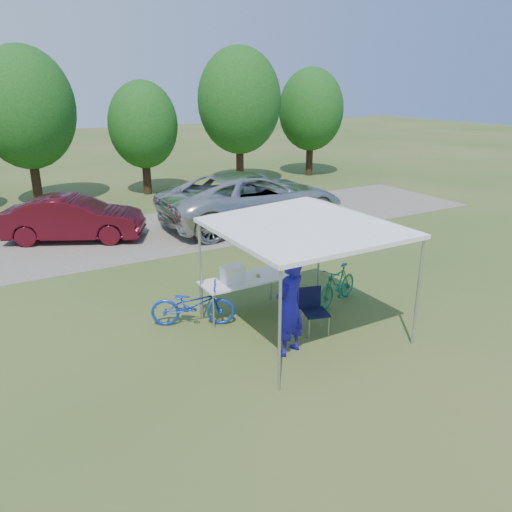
{
  "coord_description": "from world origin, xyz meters",
  "views": [
    {
      "loc": [
        -5.26,
        -7.29,
        4.7
      ],
      "look_at": [
        0.09,
        2.0,
        0.96
      ],
      "focal_mm": 35.0,
      "sensor_mm": 36.0,
      "label": 1
    }
  ],
  "objects_px": {
    "cooler": "(233,274)",
    "sedan": "(74,218)",
    "folding_table": "(244,281)",
    "folding_chair": "(313,306)",
    "cyclist": "(289,306)",
    "bike_blue": "(193,305)",
    "minivan": "(253,199)",
    "bike_green": "(337,285)"
  },
  "relations": [
    {
      "from": "cooler",
      "to": "sedan",
      "type": "relative_size",
      "value": 0.11
    },
    {
      "from": "folding_table",
      "to": "sedan",
      "type": "distance_m",
      "value": 7.48
    },
    {
      "from": "folding_chair",
      "to": "cyclist",
      "type": "height_order",
      "value": "cyclist"
    },
    {
      "from": "cooler",
      "to": "sedan",
      "type": "distance_m",
      "value": 7.42
    },
    {
      "from": "cyclist",
      "to": "bike_blue",
      "type": "distance_m",
      "value": 2.24
    },
    {
      "from": "minivan",
      "to": "sedan",
      "type": "relative_size",
      "value": 1.54
    },
    {
      "from": "cyclist",
      "to": "sedan",
      "type": "distance_m",
      "value": 9.31
    },
    {
      "from": "folding_chair",
      "to": "bike_blue",
      "type": "relative_size",
      "value": 0.53
    },
    {
      "from": "folding_chair",
      "to": "minivan",
      "type": "bearing_deg",
      "value": 85.4
    },
    {
      "from": "cooler",
      "to": "minivan",
      "type": "relative_size",
      "value": 0.07
    },
    {
      "from": "folding_table",
      "to": "sedan",
      "type": "relative_size",
      "value": 0.44
    },
    {
      "from": "cyclist",
      "to": "minivan",
      "type": "bearing_deg",
      "value": -132.41
    },
    {
      "from": "cooler",
      "to": "cyclist",
      "type": "height_order",
      "value": "cyclist"
    },
    {
      "from": "bike_blue",
      "to": "sedan",
      "type": "height_order",
      "value": "sedan"
    },
    {
      "from": "cyclist",
      "to": "sedan",
      "type": "relative_size",
      "value": 0.44
    },
    {
      "from": "folding_chair",
      "to": "cyclist",
      "type": "bearing_deg",
      "value": -134.72
    },
    {
      "from": "folding_table",
      "to": "minivan",
      "type": "distance_m",
      "value": 7.05
    },
    {
      "from": "bike_blue",
      "to": "minivan",
      "type": "relative_size",
      "value": 0.26
    },
    {
      "from": "cooler",
      "to": "cyclist",
      "type": "relative_size",
      "value": 0.25
    },
    {
      "from": "folding_chair",
      "to": "folding_table",
      "type": "bearing_deg",
      "value": 135.21
    },
    {
      "from": "cooler",
      "to": "bike_green",
      "type": "xyz_separation_m",
      "value": [
        2.28,
        -0.64,
        -0.49
      ]
    },
    {
      "from": "sedan",
      "to": "bike_blue",
      "type": "bearing_deg",
      "value": -146.69
    },
    {
      "from": "folding_table",
      "to": "cyclist",
      "type": "relative_size",
      "value": 1.0
    },
    {
      "from": "sedan",
      "to": "cyclist",
      "type": "bearing_deg",
      "value": -141.62
    },
    {
      "from": "folding_chair",
      "to": "bike_green",
      "type": "xyz_separation_m",
      "value": [
        1.24,
        0.78,
        -0.09
      ]
    },
    {
      "from": "folding_table",
      "to": "minivan",
      "type": "xyz_separation_m",
      "value": [
        3.64,
        6.03,
        0.2
      ]
    },
    {
      "from": "cyclist",
      "to": "bike_green",
      "type": "bearing_deg",
      "value": -166.38
    },
    {
      "from": "cooler",
      "to": "bike_green",
      "type": "relative_size",
      "value": 0.32
    },
    {
      "from": "folding_table",
      "to": "bike_blue",
      "type": "relative_size",
      "value": 1.09
    },
    {
      "from": "folding_chair",
      "to": "minivan",
      "type": "xyz_separation_m",
      "value": [
        2.87,
        7.45,
        0.39
      ]
    },
    {
      "from": "folding_chair",
      "to": "bike_blue",
      "type": "distance_m",
      "value": 2.42
    },
    {
      "from": "folding_table",
      "to": "bike_green",
      "type": "relative_size",
      "value": 1.26
    },
    {
      "from": "bike_blue",
      "to": "cyclist",
      "type": "bearing_deg",
      "value": -123.72
    },
    {
      "from": "cooler",
      "to": "bike_blue",
      "type": "distance_m",
      "value": 1.04
    },
    {
      "from": "cyclist",
      "to": "bike_blue",
      "type": "xyz_separation_m",
      "value": [
        -1.07,
        1.9,
        -0.49
      ]
    },
    {
      "from": "bike_blue",
      "to": "folding_chair",
      "type": "bearing_deg",
      "value": -98.85
    },
    {
      "from": "bike_blue",
      "to": "folding_table",
      "type": "bearing_deg",
      "value": -62.89
    },
    {
      "from": "folding_chair",
      "to": "cooler",
      "type": "height_order",
      "value": "cooler"
    },
    {
      "from": "minivan",
      "to": "cyclist",
      "type": "bearing_deg",
      "value": 154.9
    },
    {
      "from": "bike_green",
      "to": "folding_table",
      "type": "bearing_deg",
      "value": -127.79
    },
    {
      "from": "cooler",
      "to": "sedan",
      "type": "height_order",
      "value": "sedan"
    },
    {
      "from": "bike_green",
      "to": "minivan",
      "type": "height_order",
      "value": "minivan"
    }
  ]
}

